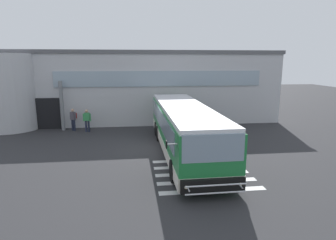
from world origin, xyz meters
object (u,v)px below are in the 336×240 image
at_px(entry_support_column, 62,106).
at_px(bus_main_foreground, 184,130).
at_px(passenger_near_column, 73,118).
at_px(passenger_by_doorway, 87,120).

height_order(entry_support_column, bus_main_foreground, entry_support_column).
xyz_separation_m(entry_support_column, bus_main_foreground, (8.17, -6.40, -0.53)).
bearing_deg(passenger_near_column, bus_main_foreground, -40.03).
relative_size(passenger_near_column, passenger_by_doorway, 1.00).
bearing_deg(bus_main_foreground, passenger_near_column, 139.97).
relative_size(bus_main_foreground, passenger_by_doorway, 7.22).
relative_size(entry_support_column, passenger_near_column, 2.22).
height_order(bus_main_foreground, passenger_by_doorway, bus_main_foreground).
height_order(passenger_near_column, passenger_by_doorway, same).
bearing_deg(passenger_by_doorway, bus_main_foreground, -41.96).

